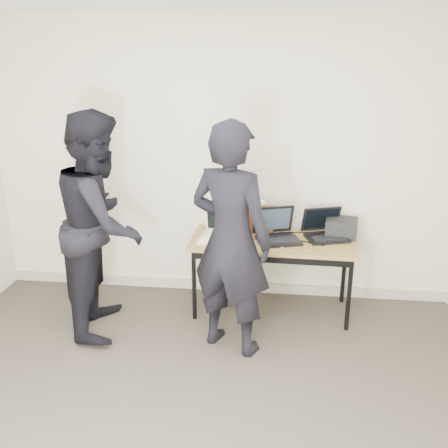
% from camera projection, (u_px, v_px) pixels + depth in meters
% --- Properties ---
extents(room, '(4.60, 4.60, 2.80)m').
position_uv_depth(room, '(171.00, 251.00, 2.66)').
color(room, '#3A332C').
rests_on(room, ground).
extents(desk, '(1.52, 0.69, 0.72)m').
position_uv_depth(desk, '(273.00, 246.00, 4.58)').
color(desk, olive).
rests_on(desk, ground).
extents(laptop_beige, '(0.36, 0.35, 0.26)m').
position_uv_depth(laptop_beige, '(219.00, 234.00, 4.56)').
color(laptop_beige, beige).
rests_on(laptop_beige, desk).
extents(laptop_center, '(0.47, 0.46, 0.29)m').
position_uv_depth(laptop_center, '(276.00, 233.00, 4.56)').
color(laptop_center, black).
rests_on(laptop_center, desk).
extents(laptop_right, '(0.45, 0.44, 0.27)m').
position_uv_depth(laptop_right, '(325.00, 231.00, 4.62)').
color(laptop_right, black).
rests_on(laptop_right, desk).
extents(leather_satchel, '(0.37, 0.19, 0.25)m').
position_uv_depth(leather_satchel, '(255.00, 219.00, 4.75)').
color(leather_satchel, '#5B2F18').
rests_on(leather_satchel, desk).
extents(tissue, '(0.14, 0.12, 0.08)m').
position_uv_depth(tissue, '(258.00, 203.00, 4.70)').
color(tissue, white).
rests_on(tissue, leather_satchel).
extents(equipment_box, '(0.32, 0.28, 0.16)m').
position_uv_depth(equipment_box, '(341.00, 227.00, 4.64)').
color(equipment_box, black).
rests_on(equipment_box, desk).
extents(power_brick, '(0.07, 0.05, 0.03)m').
position_uv_depth(power_brick, '(248.00, 245.00, 4.42)').
color(power_brick, black).
rests_on(power_brick, desk).
extents(cables, '(1.16, 0.43, 0.01)m').
position_uv_depth(cables, '(278.00, 240.00, 4.55)').
color(cables, silver).
rests_on(cables, desk).
extents(person_typist, '(0.82, 0.69, 1.90)m').
position_uv_depth(person_typist, '(231.00, 240.00, 3.92)').
color(person_typist, black).
rests_on(person_typist, ground).
extents(person_observer, '(0.86, 1.03, 1.92)m').
position_uv_depth(person_observer, '(101.00, 224.00, 4.25)').
color(person_observer, black).
rests_on(person_observer, ground).
extents(baseboard, '(4.50, 0.03, 0.10)m').
position_uv_depth(baseboard, '(221.00, 286.00, 5.19)').
color(baseboard, '#A39787').
rests_on(baseboard, ground).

